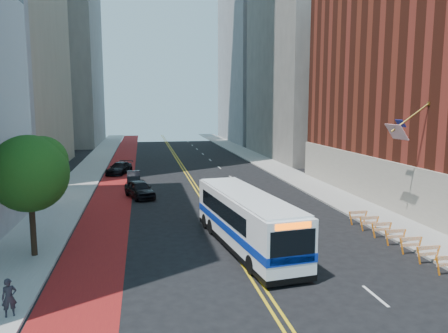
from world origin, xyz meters
name	(u,v)px	position (x,y,z in m)	size (l,w,h in m)	color
ground	(259,286)	(0.00, 0.00, 0.00)	(160.00, 160.00, 0.00)	black
sidewalk_left	(80,182)	(-12.00, 30.00, 0.07)	(4.00, 140.00, 0.15)	gray
sidewalk_right	(291,175)	(12.00, 30.00, 0.07)	(4.00, 140.00, 0.15)	gray
bus_lane_paint	(117,181)	(-8.10, 30.00, 0.00)	(3.60, 140.00, 0.01)	maroon
center_line_inner	(189,179)	(-0.18, 30.00, 0.00)	(0.14, 140.00, 0.01)	gold
center_line_outer	(192,179)	(0.18, 30.00, 0.00)	(0.14, 140.00, 0.01)	gold
lane_dashes	(219,168)	(4.80, 38.00, 0.01)	(0.14, 98.20, 0.01)	silver
midrise_right_near	(322,30)	(23.00, 48.00, 20.00)	(18.00, 26.00, 40.00)	slate
midrise_right_far	(273,17)	(24.00, 78.00, 27.50)	(20.00, 28.00, 55.00)	gray
construction_barriers	(403,239)	(9.60, 3.42, 0.68)	(1.42, 10.91, 1.00)	orange
street_tree	(31,170)	(-11.24, 6.04, 4.91)	(4.20, 4.20, 6.70)	black
transit_bus	(246,219)	(0.65, 5.52, 1.72)	(4.10, 12.22, 3.30)	white
car_a	(140,189)	(-5.60, 20.80, 0.78)	(1.85, 4.59, 1.56)	black
car_b	(134,177)	(-6.27, 28.32, 0.64)	(1.36, 3.91, 1.29)	black
car_c	(119,168)	(-8.07, 34.94, 0.71)	(1.99, 4.90, 1.42)	black
pedestrian	(9,298)	(-10.57, -1.29, 0.92)	(0.56, 0.37, 1.53)	black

